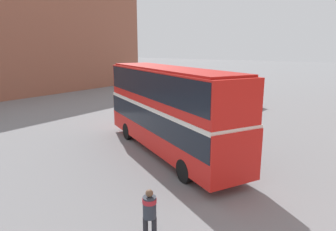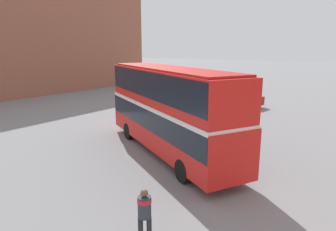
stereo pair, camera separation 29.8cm
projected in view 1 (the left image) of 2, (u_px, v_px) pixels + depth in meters
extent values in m
plane|color=slate|center=(177.00, 148.00, 17.19)|extent=(240.00, 240.00, 0.00)
cube|color=#935642|center=(15.00, 37.00, 37.56)|extent=(10.75, 34.65, 13.84)
cube|color=red|center=(168.00, 126.00, 16.21)|extent=(11.20, 7.38, 2.16)
cube|color=red|center=(168.00, 88.00, 15.75)|extent=(11.01, 7.23, 1.96)
cube|color=black|center=(168.00, 117.00, 16.10)|extent=(11.11, 7.35, 1.06)
cube|color=black|center=(168.00, 84.00, 15.70)|extent=(10.87, 7.18, 1.33)
cube|color=silver|center=(168.00, 106.00, 15.96)|extent=(11.11, 7.35, 0.20)
cube|color=#B11A15|center=(168.00, 68.00, 15.52)|extent=(10.48, 6.85, 0.10)
cylinder|color=black|center=(225.00, 162.00, 13.80)|extent=(1.05, 0.74, 1.03)
cylinder|color=black|center=(185.00, 171.00, 12.81)|extent=(1.05, 0.74, 1.03)
cylinder|color=black|center=(159.00, 127.00, 19.86)|extent=(1.05, 0.74, 1.03)
cylinder|color=black|center=(128.00, 131.00, 18.87)|extent=(1.05, 0.74, 1.03)
cylinder|color=#232328|center=(146.00, 230.00, 8.84)|extent=(0.15, 0.15, 0.82)
cylinder|color=#232328|center=(154.00, 230.00, 8.83)|extent=(0.15, 0.15, 0.82)
cylinder|color=#2D333D|center=(150.00, 207.00, 8.67)|extent=(0.54, 0.54, 0.65)
cylinder|color=#B2232D|center=(149.00, 201.00, 8.63)|extent=(0.58, 0.58, 0.14)
sphere|color=brown|center=(149.00, 193.00, 8.58)|extent=(0.22, 0.22, 0.22)
cube|color=maroon|center=(236.00, 99.00, 29.81)|extent=(4.78, 2.23, 0.80)
cube|color=black|center=(238.00, 92.00, 29.54)|extent=(2.56, 1.81, 0.55)
cylinder|color=black|center=(219.00, 102.00, 30.25)|extent=(0.65, 0.29, 0.63)
cylinder|color=black|center=(227.00, 100.00, 31.38)|extent=(0.65, 0.29, 0.63)
cylinder|color=black|center=(245.00, 105.00, 28.40)|extent=(0.65, 0.29, 0.63)
cylinder|color=black|center=(252.00, 103.00, 29.53)|extent=(0.65, 0.29, 0.63)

